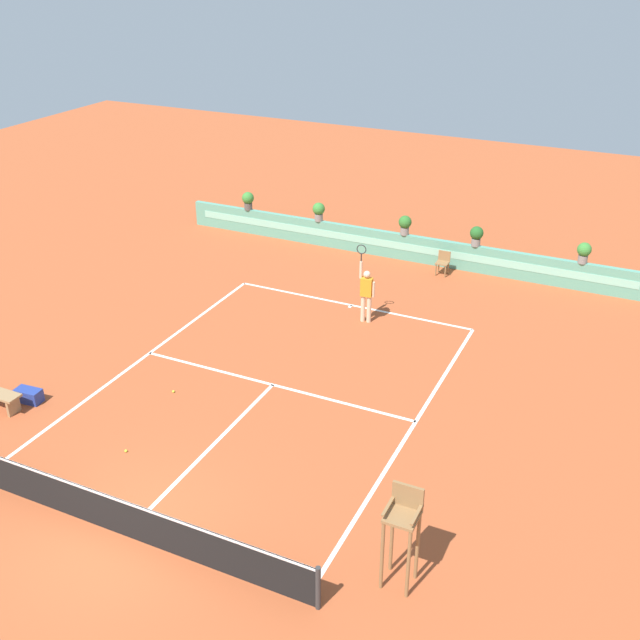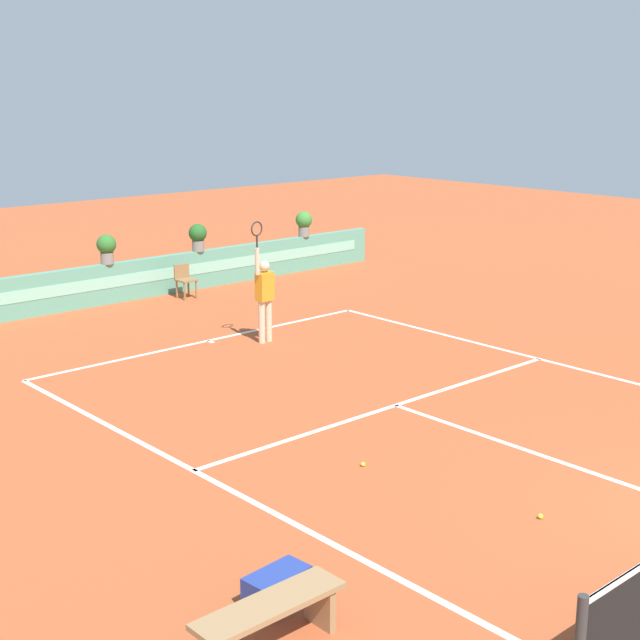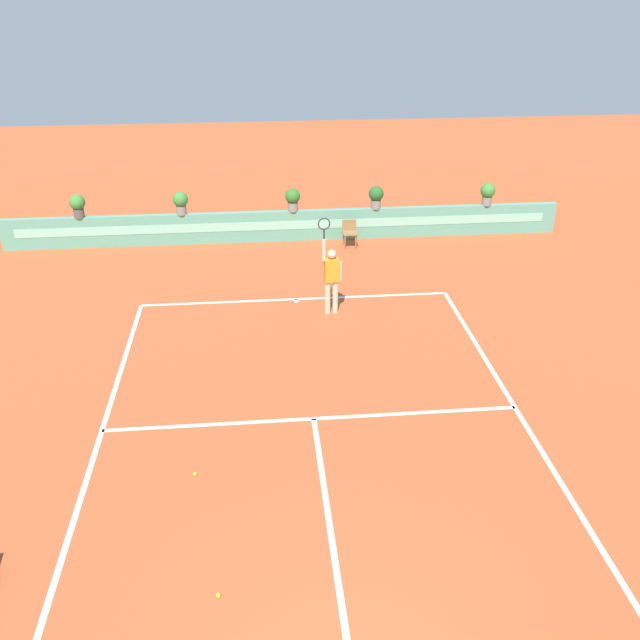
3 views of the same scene
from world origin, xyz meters
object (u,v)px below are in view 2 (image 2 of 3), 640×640
object	(u,v)px
gear_bag	(277,588)
tennis_ball_mid_court	(363,464)
tennis_ball_near_baseline	(540,516)
potted_plant_right	(198,236)
tennis_player	(265,293)
ball_kid_chair	(185,279)
potted_plant_centre	(107,247)
bench_courtside	(270,615)
potted_plant_far_right	(304,222)

from	to	relation	value
gear_bag	tennis_ball_mid_court	xyz separation A→B (m)	(3.19, 1.97, -0.15)
tennis_ball_near_baseline	potted_plant_right	size ratio (longest dim) A/B	0.09
tennis_player	potted_plant_right	xyz separation A→B (m)	(2.05, 5.38, 0.36)
ball_kid_chair	tennis_ball_mid_court	distance (m)	11.54
potted_plant_right	potted_plant_centre	bearing A→B (deg)	180.00
tennis_ball_mid_court	potted_plant_right	xyz separation A→B (m)	(5.13, 11.47, 1.38)
tennis_player	tennis_ball_mid_court	world-z (taller)	tennis_player
tennis_ball_near_baseline	potted_plant_centre	bearing A→B (deg)	82.20
tennis_ball_near_baseline	potted_plant_right	xyz separation A→B (m)	(4.63, 14.13, 1.38)
tennis_ball_mid_court	bench_courtside	bearing A→B (deg)	-145.77
gear_bag	tennis_player	size ratio (longest dim) A/B	0.27
tennis_ball_near_baseline	tennis_ball_mid_court	distance (m)	2.70
tennis_player	potted_plant_far_right	distance (m)	7.88
potted_plant_far_right	tennis_ball_near_baseline	bearing A→B (deg)	-120.54
tennis_ball_near_baseline	tennis_ball_mid_court	xyz separation A→B (m)	(-0.50, 2.65, 0.00)
ball_kid_chair	tennis_ball_near_baseline	distance (m)	13.90
tennis_ball_near_baseline	potted_plant_centre	size ratio (longest dim) A/B	0.09
ball_kid_chair	tennis_ball_near_baseline	bearing A→B (deg)	-105.39
potted_plant_far_right	tennis_player	bearing A→B (deg)	-136.89
ball_kid_chair	potted_plant_right	world-z (taller)	potted_plant_right
tennis_player	tennis_ball_mid_court	bearing A→B (deg)	-116.87
bench_courtside	tennis_ball_mid_court	size ratio (longest dim) A/B	23.53
potted_plant_far_right	gear_bag	bearing A→B (deg)	-131.82
tennis_ball_near_baseline	tennis_ball_mid_court	size ratio (longest dim) A/B	1.00
bench_courtside	tennis_player	world-z (taller)	tennis_player
gear_bag	potted_plant_centre	world-z (taller)	potted_plant_centre
tennis_ball_mid_court	tennis_ball_near_baseline	bearing A→B (deg)	-79.29
tennis_ball_near_baseline	tennis_player	bearing A→B (deg)	73.54
ball_kid_chair	tennis_ball_near_baseline	xyz separation A→B (m)	(-3.69, -13.39, -0.44)
potted_plant_right	tennis_player	bearing A→B (deg)	-110.83
tennis_ball_near_baseline	potted_plant_far_right	size ratio (longest dim) A/B	0.09
tennis_ball_mid_court	potted_plant_far_right	distance (m)	14.55
tennis_player	potted_plant_far_right	size ratio (longest dim) A/B	3.57
bench_courtside	potted_plant_centre	distance (m)	15.37
potted_plant_centre	potted_plant_right	world-z (taller)	same
ball_kid_chair	tennis_player	world-z (taller)	tennis_player
bench_courtside	tennis_ball_near_baseline	world-z (taller)	bench_courtside
tennis_player	potted_plant_far_right	world-z (taller)	tennis_player
bench_courtside	gear_bag	distance (m)	0.85
tennis_ball_mid_court	potted_plant_far_right	world-z (taller)	potted_plant_far_right
tennis_ball_near_baseline	potted_plant_right	bearing A→B (deg)	71.85
ball_kid_chair	gear_bag	bearing A→B (deg)	-120.14
gear_bag	tennis_ball_near_baseline	size ratio (longest dim) A/B	10.29
ball_kid_chair	tennis_player	bearing A→B (deg)	-103.36
tennis_ball_mid_court	potted_plant_far_right	bearing A→B (deg)	52.40
ball_kid_chair	potted_plant_centre	bearing A→B (deg)	157.34
ball_kid_chair	potted_plant_centre	world-z (taller)	potted_plant_centre
ball_kid_chair	potted_plant_right	distance (m)	1.52
tennis_ball_near_baseline	tennis_ball_mid_court	world-z (taller)	same
bench_courtside	potted_plant_right	world-z (taller)	potted_plant_right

